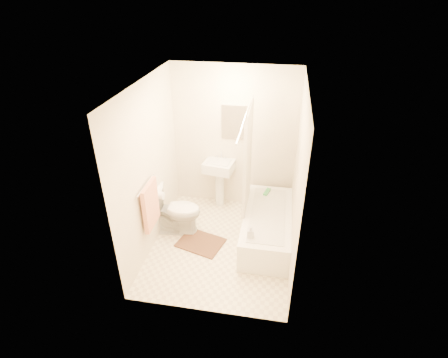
% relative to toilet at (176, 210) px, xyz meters
% --- Properties ---
extents(floor, '(2.40, 2.40, 0.00)m').
position_rel_toilet_xyz_m(floor, '(0.75, -0.23, -0.38)').
color(floor, beige).
rests_on(floor, ground).
extents(ceiling, '(2.40, 2.40, 0.00)m').
position_rel_toilet_xyz_m(ceiling, '(0.75, -0.23, 2.02)').
color(ceiling, white).
rests_on(ceiling, ground).
extents(wall_back, '(2.00, 0.02, 2.40)m').
position_rel_toilet_xyz_m(wall_back, '(0.75, 0.97, 0.82)').
color(wall_back, beige).
rests_on(wall_back, ground).
extents(wall_left, '(0.02, 2.40, 2.40)m').
position_rel_toilet_xyz_m(wall_left, '(-0.25, -0.23, 0.82)').
color(wall_left, beige).
rests_on(wall_left, ground).
extents(wall_right, '(0.02, 2.40, 2.40)m').
position_rel_toilet_xyz_m(wall_right, '(1.75, -0.23, 0.82)').
color(wall_right, beige).
rests_on(wall_right, ground).
extents(mirror, '(0.40, 0.03, 0.55)m').
position_rel_toilet_xyz_m(mirror, '(0.75, 0.95, 1.12)').
color(mirror, white).
rests_on(mirror, wall_back).
extents(curtain_rod, '(0.03, 1.70, 0.03)m').
position_rel_toilet_xyz_m(curtain_rod, '(1.05, -0.13, 1.62)').
color(curtain_rod, silver).
rests_on(curtain_rod, wall_back).
extents(shower_curtain, '(0.04, 0.80, 1.55)m').
position_rel_toilet_xyz_m(shower_curtain, '(1.05, 0.27, 0.84)').
color(shower_curtain, silver).
rests_on(shower_curtain, curtain_rod).
extents(towel_bar, '(0.02, 0.60, 0.02)m').
position_rel_toilet_xyz_m(towel_bar, '(-0.21, -0.48, 0.72)').
color(towel_bar, silver).
rests_on(towel_bar, wall_left).
extents(towel, '(0.06, 0.45, 0.66)m').
position_rel_toilet_xyz_m(towel, '(-0.18, -0.48, 0.40)').
color(towel, '#CC7266').
rests_on(towel, towel_bar).
extents(toilet_paper, '(0.11, 0.12, 0.12)m').
position_rel_toilet_xyz_m(toilet_paper, '(-0.18, -0.11, 0.32)').
color(toilet_paper, white).
rests_on(toilet_paper, wall_left).
extents(toilet, '(0.81, 0.49, 0.76)m').
position_rel_toilet_xyz_m(toilet, '(0.00, 0.00, 0.00)').
color(toilet, white).
rests_on(toilet, floor).
extents(sink, '(0.52, 0.44, 0.93)m').
position_rel_toilet_xyz_m(sink, '(0.53, 0.83, 0.08)').
color(sink, silver).
rests_on(sink, floor).
extents(bathtub, '(0.70, 1.59, 0.45)m').
position_rel_toilet_xyz_m(bathtub, '(1.40, 0.05, -0.16)').
color(bathtub, white).
rests_on(bathtub, floor).
extents(bath_mat, '(0.76, 0.65, 0.02)m').
position_rel_toilet_xyz_m(bath_mat, '(0.44, -0.24, -0.37)').
color(bath_mat, '#51251E').
rests_on(bath_mat, floor).
extents(soap_bottle, '(0.09, 0.10, 0.19)m').
position_rel_toilet_xyz_m(soap_bottle, '(1.20, -0.52, 0.16)').
color(soap_bottle, white).
rests_on(soap_bottle, bathtub).
extents(scrub_brush, '(0.11, 0.22, 0.04)m').
position_rel_toilet_xyz_m(scrub_brush, '(1.35, 0.63, 0.09)').
color(scrub_brush, green).
rests_on(scrub_brush, bathtub).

